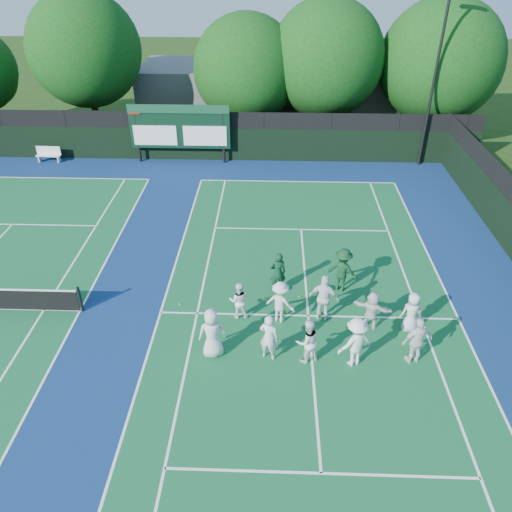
{
  "coord_description": "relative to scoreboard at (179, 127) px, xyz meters",
  "views": [
    {
      "loc": [
        -1.42,
        -13.29,
        11.84
      ],
      "look_at": [
        -2.0,
        3.0,
        1.3
      ],
      "focal_mm": 35.0,
      "sensor_mm": 36.0,
      "label": 1
    }
  ],
  "objects": [
    {
      "name": "ground",
      "position": [
        7.01,
        -15.59,
        -2.19
      ],
      "size": [
        120.0,
        120.0,
        0.0
      ],
      "primitive_type": "plane",
      "color": "#1A350E",
      "rests_on": "ground"
    },
    {
      "name": "court_apron",
      "position": [
        1.01,
        -14.59,
        -2.19
      ],
      "size": [
        34.0,
        32.0,
        0.01
      ],
      "primitive_type": "cube",
      "color": "navy",
      "rests_on": "ground"
    },
    {
      "name": "near_court",
      "position": [
        7.01,
        -14.59,
        -2.18
      ],
      "size": [
        11.05,
        23.85,
        0.01
      ],
      "color": "#125C30",
      "rests_on": "ground"
    },
    {
      "name": "back_fence",
      "position": [
        1.01,
        0.41,
        -0.83
      ],
      "size": [
        34.0,
        0.08,
        3.0
      ],
      "color": "black",
      "rests_on": "ground"
    },
    {
      "name": "scoreboard",
      "position": [
        0.0,
        0.0,
        0.0
      ],
      "size": [
        6.0,
        0.21,
        3.55
      ],
      "color": "black",
      "rests_on": "ground"
    },
    {
      "name": "clubhouse",
      "position": [
        5.01,
        8.41,
        -0.19
      ],
      "size": [
        18.0,
        6.0,
        4.0
      ],
      "primitive_type": "cube",
      "color": "slate",
      "rests_on": "ground"
    },
    {
      "name": "light_pole_right",
      "position": [
        14.51,
        0.11,
        4.11
      ],
      "size": [
        1.2,
        0.3,
        10.12
      ],
      "color": "black",
      "rests_on": "ground"
    },
    {
      "name": "bench",
      "position": [
        -8.19,
        -0.22,
        -1.68
      ],
      "size": [
        1.51,
        0.45,
        0.95
      ],
      "color": "white",
      "rests_on": "ground"
    },
    {
      "name": "tree_b",
      "position": [
        -6.16,
        3.99,
        3.39
      ],
      "size": [
        7.03,
        7.03,
        9.28
      ],
      "color": "#301D0D",
      "rests_on": "ground"
    },
    {
      "name": "tree_c",
      "position": [
        3.97,
        3.99,
        2.31
      ],
      "size": [
        6.73,
        6.73,
        8.04
      ],
      "color": "#301D0D",
      "rests_on": "ground"
    },
    {
      "name": "tree_d",
      "position": [
        8.96,
        3.99,
        2.97
      ],
      "size": [
        7.16,
        7.16,
        8.92
      ],
      "color": "#301D0D",
      "rests_on": "ground"
    },
    {
      "name": "tree_e",
      "position": [
        16.0,
        3.99,
        2.84
      ],
      "size": [
        7.56,
        7.56,
        9.0
      ],
      "color": "#301D0D",
      "rests_on": "ground"
    },
    {
      "name": "tennis_ball_0",
      "position": [
        6.23,
        -14.46,
        -2.16
      ],
      "size": [
        0.07,
        0.07,
        0.07
      ],
      "primitive_type": "sphere",
      "color": "#C5E21A",
      "rests_on": "ground"
    },
    {
      "name": "tennis_ball_1",
      "position": [
        9.1,
        -13.85,
        -2.16
      ],
      "size": [
        0.07,
        0.07,
        0.07
      ],
      "primitive_type": "sphere",
      "color": "#C5E21A",
      "rests_on": "ground"
    },
    {
      "name": "tennis_ball_2",
      "position": [
        10.67,
        -15.31,
        -2.16
      ],
      "size": [
        0.07,
        0.07,
        0.07
      ],
      "primitive_type": "sphere",
      "color": "#C5E21A",
      "rests_on": "ground"
    },
    {
      "name": "tennis_ball_3",
      "position": [
        2.17,
        -14.1,
        -2.16
      ],
      "size": [
        0.07,
        0.07,
        0.07
      ],
      "primitive_type": "sphere",
      "color": "#C5E21A",
      "rests_on": "ground"
    },
    {
      "name": "tennis_ball_4",
      "position": [
        6.72,
        -13.46,
        -2.16
      ],
      "size": [
        0.07,
        0.07,
        0.07
      ],
      "primitive_type": "sphere",
      "color": "#C5E21A",
      "rests_on": "ground"
    },
    {
      "name": "player_front_0",
      "position": [
        3.73,
        -16.68,
        -1.27
      ],
      "size": [
        0.99,
        0.74,
        1.84
      ],
      "primitive_type": "imported",
      "rotation": [
        0.0,
        0.0,
        3.33
      ],
      "color": "silver",
      "rests_on": "ground"
    },
    {
      "name": "player_front_1",
      "position": [
        5.58,
        -16.76,
        -1.31
      ],
      "size": [
        0.74,
        0.61,
        1.76
      ],
      "primitive_type": "imported",
      "rotation": [
        0.0,
        0.0,
        2.81
      ],
      "color": "silver",
      "rests_on": "ground"
    },
    {
      "name": "player_front_2",
      "position": [
        6.82,
        -16.85,
        -1.37
      ],
      "size": [
        0.98,
        0.88,
        1.65
      ],
      "primitive_type": "imported",
      "rotation": [
        0.0,
        0.0,
        3.52
      ],
      "color": "white",
      "rests_on": "ground"
    },
    {
      "name": "player_front_3",
      "position": [
        8.34,
        -16.94,
        -1.28
      ],
      "size": [
        1.35,
        1.1,
        1.83
      ],
      "primitive_type": "imported",
      "rotation": [
        0.0,
        0.0,
        3.56
      ],
      "color": "white",
      "rests_on": "ground"
    },
    {
      "name": "player_front_4",
      "position": [
        10.33,
        -16.77,
        -1.3
      ],
      "size": [
        1.12,
        0.72,
        1.78
      ],
      "primitive_type": "imported",
      "rotation": [
        0.0,
        0.0,
        3.44
      ],
      "color": "white",
      "rests_on": "ground"
    },
    {
      "name": "player_back_0",
      "position": [
        4.47,
        -14.69,
        -1.45
      ],
      "size": [
        0.74,
        0.58,
        1.49
      ],
      "primitive_type": "imported",
      "rotation": [
        0.0,
        0.0,
        3.17
      ],
      "color": "white",
      "rests_on": "ground"
    },
    {
      "name": "player_back_1",
      "position": [
        5.96,
        -14.87,
        -1.35
      ],
      "size": [
        1.24,
        1.0,
        1.67
      ],
      "primitive_type": "imported",
      "rotation": [
        0.0,
        0.0,
        2.74
      ],
      "color": "silver",
      "rests_on": "ground"
    },
    {
      "name": "player_back_2",
      "position": [
        7.52,
        -14.7,
        -1.26
      ],
      "size": [
        1.18,
        0.76,
        1.86
      ],
      "primitive_type": "imported",
      "rotation": [
        0.0,
        0.0,
        2.84
      ],
      "color": "white",
      "rests_on": "ground"
    },
    {
      "name": "player_back_3",
      "position": [
        9.17,
        -15.09,
        -1.44
      ],
      "size": [
        1.45,
        0.92,
        1.5
      ],
      "primitive_type": "imported",
      "rotation": [
        0.0,
        0.0,
        2.77
      ],
      "color": "silver",
      "rests_on": "ground"
    },
    {
      "name": "player_back_4",
      "position": [
        10.53,
        -15.21,
        -1.4
      ],
      "size": [
        0.84,
        0.61,
        1.57
      ],
      "primitive_type": "imported",
      "rotation": [
        0.0,
        0.0,
        3.29
      ],
      "color": "silver",
      "rests_on": "ground"
    },
    {
      "name": "coach_left",
      "position": [
        5.87,
        -13.07,
        -1.32
      ],
      "size": [
        0.7,
        0.53,
        1.74
      ],
      "primitive_type": "imported",
      "rotation": [
        0.0,
        0.0,
        3.34
      ],
      "color": "#0F3721",
      "rests_on": "ground"
    },
    {
      "name": "coach_right",
      "position": [
        8.38,
        -12.87,
        -1.27
      ],
      "size": [
        1.36,
        1.11,
        1.84
      ],
      "primitive_type": "imported",
      "rotation": [
        0.0,
        0.0,
        2.72
      ],
      "color": "#0F381B",
      "rests_on": "ground"
    }
  ]
}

